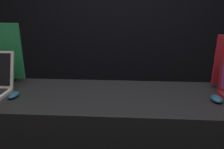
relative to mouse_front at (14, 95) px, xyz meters
name	(u,v)px	position (x,y,z in m)	size (l,w,h in m)	color
wall_back	(120,15)	(0.66, 1.65, 0.45)	(8.00, 0.05, 2.80)	black
mouse_front	(14,95)	(0.00, 0.00, 0.00)	(0.06, 0.11, 0.03)	navy
promo_stand_front	(0,54)	(-0.25, 0.32, 0.21)	(0.37, 0.07, 0.47)	black
mouse_back	(217,99)	(1.34, 0.02, 0.00)	(0.07, 0.11, 0.04)	navy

